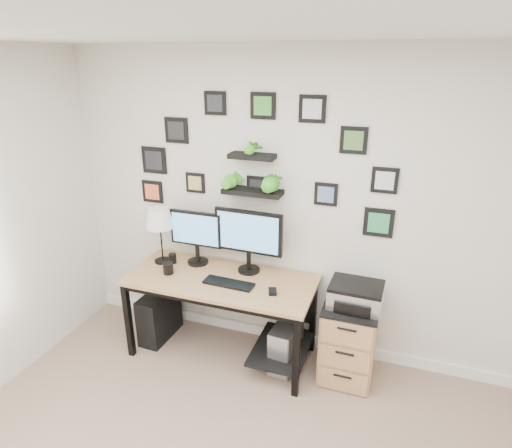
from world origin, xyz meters
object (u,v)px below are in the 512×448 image
at_px(table_lamp, 159,219).
at_px(mug, 168,268).
at_px(file_cabinet, 349,339).
at_px(desk, 226,290).
at_px(monitor_left, 196,234).
at_px(monitor_right, 248,236).
at_px(printer, 356,295).
at_px(pc_tower_black, 160,315).
at_px(pc_tower_grey, 286,345).

xyz_separation_m(table_lamp, mug, (0.17, -0.19, -0.36)).
relative_size(table_lamp, file_cabinet, 0.76).
bearing_deg(desk, file_cabinet, 3.15).
height_order(monitor_left, file_cabinet, monitor_left).
distance_m(mug, file_cabinet, 1.63).
bearing_deg(monitor_right, mug, -157.51).
bearing_deg(monitor_right, printer, -7.47).
height_order(table_lamp, file_cabinet, table_lamp).
relative_size(mug, pc_tower_black, 0.22).
bearing_deg(desk, pc_tower_black, -179.47).
height_order(monitor_right, printer, monitor_right).
xyz_separation_m(table_lamp, printer, (1.74, -0.05, -0.40)).
bearing_deg(table_lamp, monitor_left, 12.81).
bearing_deg(monitor_right, file_cabinet, -6.50).
bearing_deg(pc_tower_black, table_lamp, 75.01).
xyz_separation_m(monitor_right, printer, (0.93, -0.12, -0.32)).
relative_size(table_lamp, printer, 1.24).
bearing_deg(table_lamp, printer, -1.59).
relative_size(file_cabinet, printer, 1.62).
relative_size(monitor_right, printer, 1.46).
height_order(desk, table_lamp, table_lamp).
bearing_deg(file_cabinet, pc_tower_grey, -171.73).
bearing_deg(monitor_left, table_lamp, -167.19).
height_order(mug, printer, printer).
distance_m(monitor_left, monitor_right, 0.49).
xyz_separation_m(pc_tower_grey, printer, (0.53, 0.06, 0.56)).
distance_m(monitor_left, pc_tower_grey, 1.23).
height_order(table_lamp, pc_tower_black, table_lamp).
relative_size(monitor_left, printer, 1.20).
relative_size(monitor_left, table_lamp, 0.97).
bearing_deg(file_cabinet, monitor_left, 175.86).
bearing_deg(table_lamp, file_cabinet, -1.00).
bearing_deg(pc_tower_black, printer, 3.99).
xyz_separation_m(mug, pc_tower_grey, (1.04, 0.09, -0.59)).
relative_size(desk, pc_tower_grey, 3.74).
xyz_separation_m(pc_tower_black, pc_tower_grey, (1.23, -0.01, -0.02)).
bearing_deg(file_cabinet, monitor_right, 173.50).
relative_size(desk, monitor_left, 3.24).
height_order(monitor_right, mug, monitor_right).
distance_m(monitor_right, printer, 0.99).
bearing_deg(printer, desk, -177.90).
bearing_deg(pc_tower_grey, monitor_right, 156.05).
xyz_separation_m(monitor_right, pc_tower_grey, (0.40, -0.18, -0.88)).
bearing_deg(monitor_right, pc_tower_black, -168.59).
height_order(monitor_right, file_cabinet, monitor_right).
height_order(monitor_right, pc_tower_black, monitor_right).
relative_size(desk, mug, 15.96).
distance_m(pc_tower_black, file_cabinet, 1.75).
bearing_deg(monitor_left, pc_tower_grey, -11.15).
bearing_deg(file_cabinet, pc_tower_black, -177.88).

